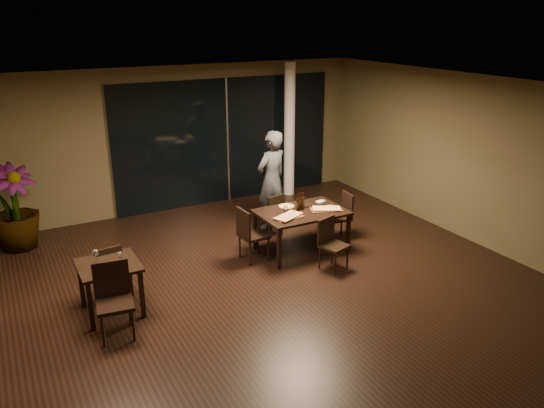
% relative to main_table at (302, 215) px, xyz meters
% --- Properties ---
extents(ground, '(8.00, 8.00, 0.00)m').
position_rel_main_table_xyz_m(ground, '(-1.00, -0.80, -0.68)').
color(ground, black).
rests_on(ground, ground).
extents(wall_back, '(8.00, 0.10, 3.00)m').
position_rel_main_table_xyz_m(wall_back, '(-1.00, 3.25, 0.82)').
color(wall_back, '#494027').
rests_on(wall_back, ground).
extents(wall_front, '(8.00, 0.10, 3.00)m').
position_rel_main_table_xyz_m(wall_front, '(-1.00, -4.85, 0.82)').
color(wall_front, '#494027').
rests_on(wall_front, ground).
extents(wall_right, '(0.10, 8.00, 3.00)m').
position_rel_main_table_xyz_m(wall_right, '(3.05, -0.80, 0.82)').
color(wall_right, '#494027').
rests_on(wall_right, ground).
extents(ceiling, '(8.00, 8.00, 0.04)m').
position_rel_main_table_xyz_m(ceiling, '(-1.00, -0.80, 2.34)').
color(ceiling, silver).
rests_on(ceiling, wall_back).
extents(window_panel, '(5.00, 0.06, 2.70)m').
position_rel_main_table_xyz_m(window_panel, '(0.00, 3.16, 0.67)').
color(window_panel, black).
rests_on(window_panel, ground).
extents(column, '(0.24, 0.24, 3.00)m').
position_rel_main_table_xyz_m(column, '(1.40, 2.85, 0.82)').
color(column, white).
rests_on(column, ground).
extents(main_table, '(1.50, 1.00, 0.75)m').
position_rel_main_table_xyz_m(main_table, '(0.00, 0.00, 0.00)').
color(main_table, black).
rests_on(main_table, ground).
extents(side_table, '(0.80, 0.80, 0.75)m').
position_rel_main_table_xyz_m(side_table, '(-3.40, -0.50, -0.05)').
color(side_table, black).
rests_on(side_table, ground).
extents(chair_main_far, '(0.47, 0.47, 0.84)m').
position_rel_main_table_xyz_m(chair_main_far, '(-0.13, 0.81, -0.21)').
color(chair_main_far, black).
rests_on(chair_main_far, ground).
extents(chair_main_near, '(0.49, 0.49, 0.85)m').
position_rel_main_table_xyz_m(chair_main_near, '(0.08, -0.78, -0.20)').
color(chair_main_near, black).
rests_on(chair_main_near, ground).
extents(chair_main_left, '(0.46, 0.46, 0.94)m').
position_rel_main_table_xyz_m(chair_main_left, '(-0.98, 0.07, -0.15)').
color(chair_main_left, black).
rests_on(chair_main_left, ground).
extents(chair_main_right, '(0.46, 0.46, 0.87)m').
position_rel_main_table_xyz_m(chair_main_right, '(0.96, 0.14, -0.19)').
color(chair_main_right, black).
rests_on(chair_main_right, ground).
extents(chair_side_far, '(0.43, 0.43, 0.84)m').
position_rel_main_table_xyz_m(chair_side_far, '(-3.34, -0.07, -0.21)').
color(chair_side_far, black).
rests_on(chair_side_far, ground).
extents(chair_side_near, '(0.51, 0.51, 0.99)m').
position_rel_main_table_xyz_m(chair_side_near, '(-3.47, -1.04, -0.12)').
color(chair_side_near, black).
rests_on(chair_side_near, ground).
extents(diner, '(0.75, 0.61, 1.92)m').
position_rel_main_table_xyz_m(diner, '(0.07, 1.23, 0.29)').
color(diner, '#2A2C2E').
rests_on(diner, ground).
extents(potted_plant, '(1.10, 1.10, 1.52)m').
position_rel_main_table_xyz_m(potted_plant, '(-4.38, 2.52, 0.09)').
color(potted_plant, '#194617').
rests_on(potted_plant, ground).
extents(pizza_board_left, '(0.54, 0.31, 0.01)m').
position_rel_main_table_xyz_m(pizza_board_left, '(-0.36, -0.17, 0.08)').
color(pizza_board_left, '#493017').
rests_on(pizza_board_left, main_table).
extents(pizza_board_right, '(0.61, 0.45, 0.01)m').
position_rel_main_table_xyz_m(pizza_board_right, '(0.40, -0.16, 0.08)').
color(pizza_board_right, '#442615').
rests_on(pizza_board_right, main_table).
extents(oblong_pizza_left, '(0.55, 0.42, 0.02)m').
position_rel_main_table_xyz_m(oblong_pizza_left, '(-0.36, -0.17, 0.10)').
color(oblong_pizza_left, maroon).
rests_on(oblong_pizza_left, pizza_board_left).
extents(oblong_pizza_right, '(0.50, 0.40, 0.02)m').
position_rel_main_table_xyz_m(oblong_pizza_right, '(0.40, -0.16, 0.10)').
color(oblong_pizza_right, maroon).
rests_on(oblong_pizza_right, pizza_board_right).
extents(round_pizza, '(0.27, 0.27, 0.01)m').
position_rel_main_table_xyz_m(round_pizza, '(-0.13, 0.31, 0.08)').
color(round_pizza, red).
rests_on(round_pizza, main_table).
extents(bottle_a, '(0.06, 0.06, 0.29)m').
position_rel_main_table_xyz_m(bottle_a, '(-0.04, 0.05, 0.22)').
color(bottle_a, black).
rests_on(bottle_a, main_table).
extents(bottle_b, '(0.07, 0.07, 0.31)m').
position_rel_main_table_xyz_m(bottle_b, '(0.05, 0.06, 0.23)').
color(bottle_b, black).
rests_on(bottle_b, main_table).
extents(bottle_c, '(0.07, 0.07, 0.31)m').
position_rel_main_table_xyz_m(bottle_c, '(-0.00, 0.07, 0.23)').
color(bottle_c, black).
rests_on(bottle_c, main_table).
extents(tumbler_left, '(0.07, 0.07, 0.08)m').
position_rel_main_table_xyz_m(tumbler_left, '(-0.25, 0.12, 0.12)').
color(tumbler_left, white).
rests_on(tumbler_left, main_table).
extents(tumbler_right, '(0.08, 0.08, 0.10)m').
position_rel_main_table_xyz_m(tumbler_right, '(0.18, 0.13, 0.12)').
color(tumbler_right, white).
rests_on(tumbler_right, main_table).
extents(napkin_near, '(0.19, 0.13, 0.01)m').
position_rel_main_table_xyz_m(napkin_near, '(0.55, -0.06, 0.08)').
color(napkin_near, white).
rests_on(napkin_near, main_table).
extents(napkin_far, '(0.19, 0.13, 0.01)m').
position_rel_main_table_xyz_m(napkin_far, '(0.56, 0.25, 0.08)').
color(napkin_far, white).
rests_on(napkin_far, main_table).
extents(wine_glass_a, '(0.09, 0.09, 0.19)m').
position_rel_main_table_xyz_m(wine_glass_a, '(-3.54, -0.40, 0.17)').
color(wine_glass_a, white).
rests_on(wine_glass_a, side_table).
extents(wine_glass_b, '(0.08, 0.08, 0.17)m').
position_rel_main_table_xyz_m(wine_glass_b, '(-3.24, -0.58, 0.16)').
color(wine_glass_b, white).
rests_on(wine_glass_b, side_table).
extents(side_napkin, '(0.19, 0.13, 0.01)m').
position_rel_main_table_xyz_m(side_napkin, '(-3.36, -0.71, 0.08)').
color(side_napkin, white).
rests_on(side_napkin, side_table).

